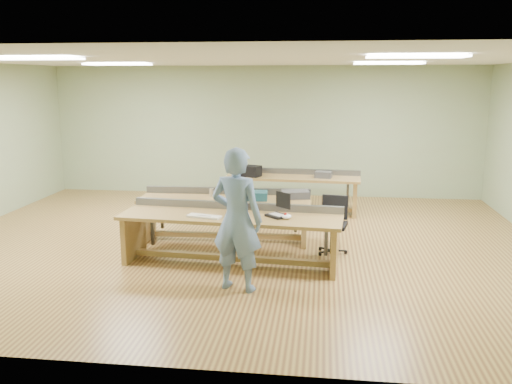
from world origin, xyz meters
The scene contains 21 objects.
floor centered at (0.00, 0.00, 0.00)m, with size 10.00×10.00×0.00m, color #A2813D.
ceiling centered at (0.00, 0.00, 3.00)m, with size 10.00×10.00×0.00m, color silver.
wall_back centered at (0.00, 4.00, 1.50)m, with size 10.00×0.04×3.00m, color gray.
wall_front centered at (0.00, -4.00, 1.50)m, with size 10.00×0.04×3.00m, color gray.
fluor_panels centered at (0.00, 0.00, 2.97)m, with size 6.20×3.50×0.03m.
workbench_front centered at (0.07, -0.98, 0.56)m, with size 3.30×1.10×0.86m.
workbench_mid centered at (-0.23, 0.16, 0.56)m, with size 2.88×0.84×0.86m.
workbench_back centered at (0.79, 2.33, 0.55)m, with size 2.76×0.88×0.86m.
person centered at (0.31, -1.96, 0.94)m, with size 0.68×0.45×1.87m, color #6684A7.
laptop_base centered at (0.75, -1.03, 0.77)m, with size 0.29×0.24×0.03m, color black.
laptop_screen centered at (0.83, -0.94, 0.98)m, with size 0.29×0.01×0.23m, color black.
keyboard centered at (-0.29, -1.19, 0.76)m, with size 0.50×0.17×0.03m, color beige.
trackball_mouse centered at (0.89, -1.12, 0.79)m, with size 0.14×0.17×0.07m, color white.
camera_bag centered at (0.16, -0.91, 0.83)m, with size 0.24×0.15×0.16m, color black.
task_chair centered at (1.57, -0.28, 0.33)m, with size 0.56×0.56×0.90m.
parts_bin_teal centered at (0.30, 0.06, 0.82)m, with size 0.39×0.29×0.14m, color #153D46.
parts_bin_grey centered at (0.95, 0.26, 0.81)m, with size 0.45×0.29×0.12m, color #38393B.
mug centered at (-0.03, 0.09, 0.80)m, with size 0.13×0.13×0.10m, color #38393B.
drinks_can centered at (-0.47, 0.22, 0.82)m, with size 0.07×0.07×0.13m, color silver.
storage_box_back centered at (-0.07, 2.21, 0.86)m, with size 0.38×0.27×0.22m, color black.
tray_back centered at (1.41, 2.22, 0.81)m, with size 0.32×0.24×0.13m, color #38393B.
Camera 1 is at (1.38, -8.57, 2.70)m, focal length 38.00 mm.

